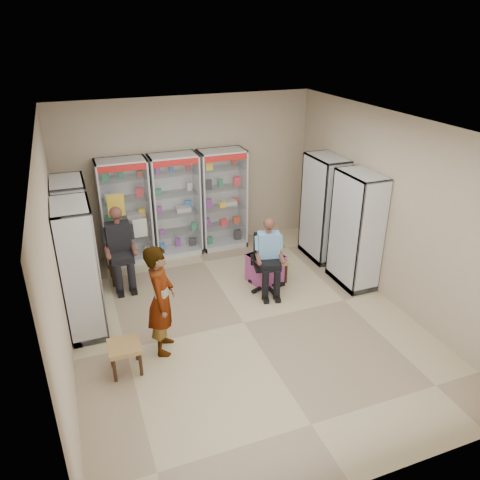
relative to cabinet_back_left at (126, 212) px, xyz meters
name	(u,v)px	position (x,y,z in m)	size (l,w,h in m)	color
floor	(244,323)	(1.30, -2.73, -1.00)	(6.00, 6.00, 0.00)	tan
room_shell	(244,203)	(1.30, -2.73, 0.97)	(5.02, 6.02, 3.01)	tan
cabinet_back_left	(126,212)	(0.00, 0.00, 0.00)	(0.90, 0.50, 2.00)	#A6A7AD
cabinet_back_mid	(176,206)	(0.95, 0.00, 0.00)	(0.90, 0.50, 2.00)	#9E9FA5
cabinet_back_right	(222,200)	(1.90, 0.00, 0.00)	(0.90, 0.50, 2.00)	silver
cabinet_right_far	(323,208)	(3.53, -1.13, 0.00)	(0.50, 0.90, 2.00)	#B5B7BD
cabinet_right_near	(356,230)	(3.53, -2.23, 0.00)	(0.50, 0.90, 2.00)	silver
cabinet_left_far	(76,239)	(-0.93, -0.93, 0.00)	(0.50, 0.90, 2.00)	#A0A3A7
cabinet_left_near	(80,270)	(-0.93, -2.03, 0.00)	(0.50, 0.90, 2.00)	#B2B4BA
wooden_chair	(120,257)	(-0.25, -0.73, -0.53)	(0.42, 0.42, 0.94)	black
seated_customer	(120,247)	(-0.25, -0.78, -0.33)	(0.44, 0.60, 1.34)	black
office_chair	(267,262)	(2.05, -1.87, -0.51)	(0.53, 0.53, 0.97)	black
seated_shopkeeper	(268,257)	(2.05, -1.92, -0.38)	(0.41, 0.57, 1.24)	#73ABE4
pink_trunk	(265,268)	(2.12, -1.66, -0.75)	(0.52, 0.50, 0.50)	#B1467D
tea_glass	(264,254)	(2.07, -1.69, -0.44)	(0.07, 0.07, 0.11)	#561A07
woven_stool_a	(274,269)	(2.29, -1.66, -0.79)	(0.42, 0.42, 0.42)	#97683F
woven_stool_b	(126,357)	(-0.54, -3.19, -0.79)	(0.41, 0.41, 0.41)	olive
standing_man	(161,300)	(0.03, -2.91, -0.20)	(0.59, 0.38, 1.60)	gray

